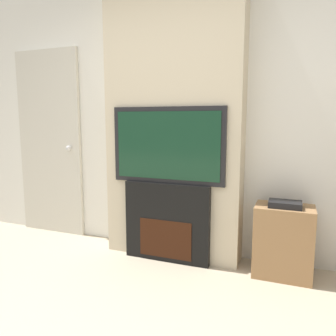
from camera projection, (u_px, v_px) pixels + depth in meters
wall_back at (180, 115)px, 3.18m from camera, size 6.00×0.06×2.70m
chimney_breast at (174, 115)px, 3.03m from camera, size 1.29×0.28×2.70m
fireplace at (168, 222)px, 3.04m from camera, size 0.81×0.15×0.73m
television at (168, 145)px, 2.93m from camera, size 1.06×0.07×0.69m
media_stand at (283, 240)px, 2.72m from camera, size 0.47×0.32×0.65m
entry_door at (50, 144)px, 3.73m from camera, size 0.83×0.09×2.07m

